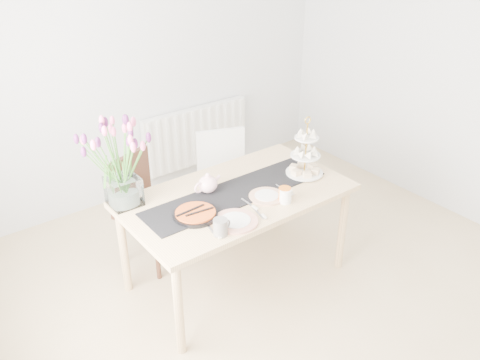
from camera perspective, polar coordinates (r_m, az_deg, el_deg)
room_shell at (r=3.06m, az=9.06°, el=4.22°), size 4.50×4.50×4.50m
radiator at (r=5.25m, az=-4.91°, el=4.97°), size 1.20×0.08×0.60m
dining_table at (r=3.62m, az=-0.41°, el=-2.53°), size 1.60×0.90×0.75m
chair_brown at (r=4.01m, az=-10.88°, el=-2.39°), size 0.57×0.57×0.88m
chair_white at (r=4.39m, az=-1.77°, el=0.80°), size 0.55×0.55×0.86m
table_runner at (r=3.58m, az=-0.41°, el=-1.42°), size 1.40×0.35×0.01m
tulip_vase at (r=3.35m, az=-13.48°, el=3.31°), size 0.73×0.73×0.63m
cake_stand at (r=3.81m, az=7.32°, el=2.23°), size 0.28×0.28×0.41m
teapot at (r=3.56m, az=-3.63°, el=-0.46°), size 0.23×0.19×0.14m
cream_jug at (r=4.01m, az=7.75°, el=2.39°), size 0.11×0.11×0.08m
tart_tin at (r=3.32m, az=-5.02°, el=-3.84°), size 0.30×0.30×0.04m
mug_grey at (r=3.12m, az=-2.20°, el=-5.32°), size 0.10×0.10×0.11m
mug_white at (r=3.46m, az=5.13°, el=-1.79°), size 0.09×0.09×0.10m
mug_orange at (r=3.48m, az=5.04°, el=-1.63°), size 0.12×0.12×0.10m
plate_left at (r=3.26m, az=-0.51°, el=-4.64°), size 0.35×0.35×0.02m
plate_right at (r=3.53m, az=3.01°, el=-1.85°), size 0.25×0.25×0.01m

